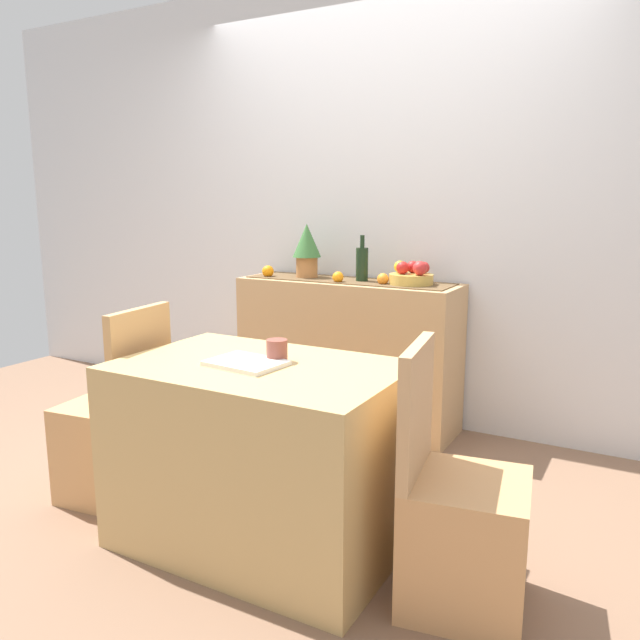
{
  "coord_description": "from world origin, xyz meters",
  "views": [
    {
      "loc": [
        1.51,
        -2.38,
        1.36
      ],
      "look_at": [
        -0.02,
        0.37,
        0.75
      ],
      "focal_mm": 35.01,
      "sensor_mm": 36.0,
      "label": 1
    }
  ],
  "objects_px": {
    "coffee_cup": "(277,351)",
    "fruit_bowl": "(411,279)",
    "dining_table": "(261,455)",
    "open_book": "(246,363)",
    "sideboard_console": "(347,353)",
    "wine_bottle": "(362,264)",
    "chair_by_corner": "(461,531)",
    "chair_near_window": "(116,441)",
    "potted_plant": "(307,248)"
  },
  "relations": [
    {
      "from": "coffee_cup",
      "to": "chair_near_window",
      "type": "height_order",
      "value": "chair_near_window"
    },
    {
      "from": "sideboard_console",
      "to": "coffee_cup",
      "type": "relative_size",
      "value": 15.28
    },
    {
      "from": "open_book",
      "to": "wine_bottle",
      "type": "bearing_deg",
      "value": 103.31
    },
    {
      "from": "fruit_bowl",
      "to": "open_book",
      "type": "bearing_deg",
      "value": -94.86
    },
    {
      "from": "wine_bottle",
      "to": "dining_table",
      "type": "height_order",
      "value": "wine_bottle"
    },
    {
      "from": "sideboard_console",
      "to": "fruit_bowl",
      "type": "distance_m",
      "value": 0.62
    },
    {
      "from": "dining_table",
      "to": "open_book",
      "type": "bearing_deg",
      "value": -132.92
    },
    {
      "from": "wine_bottle",
      "to": "sideboard_console",
      "type": "bearing_deg",
      "value": 180.0
    },
    {
      "from": "potted_plant",
      "to": "chair_near_window",
      "type": "relative_size",
      "value": 0.37
    },
    {
      "from": "wine_bottle",
      "to": "potted_plant",
      "type": "distance_m",
      "value": 0.38
    },
    {
      "from": "wine_bottle",
      "to": "potted_plant",
      "type": "relative_size",
      "value": 0.82
    },
    {
      "from": "sideboard_console",
      "to": "dining_table",
      "type": "height_order",
      "value": "sideboard_console"
    },
    {
      "from": "potted_plant",
      "to": "chair_near_window",
      "type": "xyz_separation_m",
      "value": [
        -0.22,
        -1.39,
        -0.81
      ]
    },
    {
      "from": "sideboard_console",
      "to": "chair_by_corner",
      "type": "bearing_deg",
      "value": -51.12
    },
    {
      "from": "sideboard_console",
      "to": "coffee_cup",
      "type": "xyz_separation_m",
      "value": [
        0.35,
        -1.32,
        0.34
      ]
    },
    {
      "from": "sideboard_console",
      "to": "chair_by_corner",
      "type": "relative_size",
      "value": 1.49
    },
    {
      "from": "potted_plant",
      "to": "dining_table",
      "type": "height_order",
      "value": "potted_plant"
    },
    {
      "from": "open_book",
      "to": "chair_near_window",
      "type": "xyz_separation_m",
      "value": [
        -0.77,
        0.04,
        -0.48
      ]
    },
    {
      "from": "dining_table",
      "to": "wine_bottle",
      "type": "bearing_deg",
      "value": 99.03
    },
    {
      "from": "sideboard_console",
      "to": "open_book",
      "type": "height_order",
      "value": "sideboard_console"
    },
    {
      "from": "chair_by_corner",
      "to": "fruit_bowl",
      "type": "bearing_deg",
      "value": 117.51
    },
    {
      "from": "dining_table",
      "to": "coffee_cup",
      "type": "relative_size",
      "value": 12.47
    },
    {
      "from": "potted_plant",
      "to": "chair_by_corner",
      "type": "bearing_deg",
      "value": -44.71
    },
    {
      "from": "wine_bottle",
      "to": "coffee_cup",
      "type": "distance_m",
      "value": 1.36
    },
    {
      "from": "coffee_cup",
      "to": "fruit_bowl",
      "type": "bearing_deg",
      "value": 87.84
    },
    {
      "from": "dining_table",
      "to": "coffee_cup",
      "type": "height_order",
      "value": "coffee_cup"
    },
    {
      "from": "chair_near_window",
      "to": "chair_by_corner",
      "type": "relative_size",
      "value": 1.0
    },
    {
      "from": "wine_bottle",
      "to": "potted_plant",
      "type": "bearing_deg",
      "value": 180.0
    },
    {
      "from": "open_book",
      "to": "chair_near_window",
      "type": "bearing_deg",
      "value": -177.04
    },
    {
      "from": "sideboard_console",
      "to": "open_book",
      "type": "relative_size",
      "value": 4.78
    },
    {
      "from": "sideboard_console",
      "to": "chair_near_window",
      "type": "xyz_separation_m",
      "value": [
        -0.5,
        -1.39,
        -0.18
      ]
    },
    {
      "from": "sideboard_console",
      "to": "fruit_bowl",
      "type": "height_order",
      "value": "fruit_bowl"
    },
    {
      "from": "dining_table",
      "to": "open_book",
      "type": "height_order",
      "value": "open_book"
    },
    {
      "from": "chair_near_window",
      "to": "dining_table",
      "type": "bearing_deg",
      "value": -0.13
    },
    {
      "from": "potted_plant",
      "to": "open_book",
      "type": "bearing_deg",
      "value": -68.58
    },
    {
      "from": "chair_near_window",
      "to": "fruit_bowl",
      "type": "bearing_deg",
      "value": 57.12
    },
    {
      "from": "open_book",
      "to": "coffee_cup",
      "type": "distance_m",
      "value": 0.13
    },
    {
      "from": "fruit_bowl",
      "to": "potted_plant",
      "type": "height_order",
      "value": "potted_plant"
    },
    {
      "from": "sideboard_console",
      "to": "wine_bottle",
      "type": "distance_m",
      "value": 0.56
    },
    {
      "from": "fruit_bowl",
      "to": "open_book",
      "type": "height_order",
      "value": "fruit_bowl"
    },
    {
      "from": "fruit_bowl",
      "to": "coffee_cup",
      "type": "xyz_separation_m",
      "value": [
        -0.05,
        -1.32,
        -0.14
      ]
    },
    {
      "from": "fruit_bowl",
      "to": "potted_plant",
      "type": "bearing_deg",
      "value": 180.0
    },
    {
      "from": "wine_bottle",
      "to": "coffee_cup",
      "type": "bearing_deg",
      "value": -78.99
    },
    {
      "from": "potted_plant",
      "to": "dining_table",
      "type": "bearing_deg",
      "value": -66.82
    },
    {
      "from": "wine_bottle",
      "to": "chair_by_corner",
      "type": "xyz_separation_m",
      "value": [
        1.03,
        -1.39,
        -0.73
      ]
    },
    {
      "from": "potted_plant",
      "to": "chair_by_corner",
      "type": "relative_size",
      "value": 0.37
    },
    {
      "from": "sideboard_console",
      "to": "dining_table",
      "type": "distance_m",
      "value": 1.42
    },
    {
      "from": "open_book",
      "to": "chair_by_corner",
      "type": "height_order",
      "value": "chair_by_corner"
    },
    {
      "from": "fruit_bowl",
      "to": "dining_table",
      "type": "relative_size",
      "value": 0.23
    },
    {
      "from": "wine_bottle",
      "to": "open_book",
      "type": "xyz_separation_m",
      "value": [
        0.19,
        -1.43,
        -0.24
      ]
    }
  ]
}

